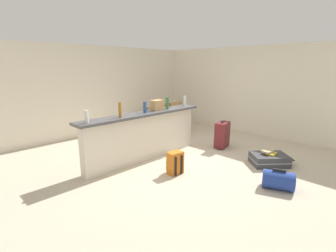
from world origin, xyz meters
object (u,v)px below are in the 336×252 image
Objects in this scene: bottle_blue at (145,107)px; suitcase_upright_maroon at (222,134)px; backpack_orange at (175,163)px; book_stack at (269,152)px; bottle_green at (167,103)px; dining_chair_near_partition at (179,116)px; suitcase_flat_charcoal at (269,159)px; bottle_clear at (185,101)px; dining_table at (166,109)px; bottle_amber at (120,110)px; grocery_bag at (157,105)px; duffel_bag_blue at (278,180)px; bottle_white at (87,117)px.

suitcase_upright_maroon is at bearing -22.78° from bottle_blue.
backpack_orange reaches higher than book_stack.
bottle_green is 0.28× the size of dining_chair_near_partition.
suitcase_upright_maroon reaches higher than suitcase_flat_charcoal.
bottle_green is 1.05× the size of bottle_clear.
bottle_amber is at bearing -150.26° from dining_table.
backpack_orange is at bearing -96.54° from bottle_blue.
bottle_green is (0.64, -0.01, 0.02)m from bottle_blue.
grocery_bag is at bearing 177.41° from bottle_clear.
book_stack is at bearing -81.45° from bottle_clear.
bottle_blue is 0.25× the size of dining_chair_near_partition.
book_stack is (-0.24, -1.27, -0.07)m from suitcase_upright_maroon.
dining_chair_near_partition reaches higher than suitcase_upright_maroon.
duffel_bag_blue is at bearing -121.94° from suitcase_upright_maroon.
bottle_white is at bearing 128.09° from duffel_bag_blue.
bottle_clear is at bearing 1.81° from bottle_amber.
bottle_amber is 0.65m from bottle_blue.
bottle_blue is 1.24m from bottle_clear.
suitcase_flat_charcoal is at bearing -34.59° from bottle_white.
bottle_white is at bearing -163.51° from dining_chair_near_partition.
backpack_orange is at bearing -127.83° from bottle_green.
grocery_bag reaches higher than suitcase_flat_charcoal.
bottle_green is 2.12m from dining_table.
bottle_amber is 1.14× the size of bottle_clear.
suitcase_upright_maroon is (2.43, -0.69, -0.81)m from bottle_amber.
backpack_orange is (-1.35, -0.98, -0.93)m from bottle_clear.
bottle_amber is at bearing -174.49° from grocery_bag.
bottle_white is 0.24× the size of dining_chair_near_partition.
backpack_orange is at bearing -115.63° from grocery_bag.
dining_table is 0.57m from dining_chair_near_partition.
bottle_white reaches higher than suitcase_upright_maroon.
bottle_amber is 3.12m from suitcase_flat_charcoal.
dining_table reaches higher than book_stack.
grocery_bag is (1.69, 0.10, 0.00)m from bottle_white.
bottle_amber reaches higher than bottle_white.
bottle_white is at bearing 145.67° from book_stack.
suitcase_upright_maroon is at bearing -54.21° from bottle_clear.
bottle_clear is 0.45× the size of duffel_bag_blue.
bottle_clear is (1.24, 0.00, 0.01)m from bottle_blue.
dining_table is at bearing 81.58° from book_stack.
bottle_white is 3.61m from suitcase_flat_charcoal.
book_stack is at bearing -98.42° from dining_table.
backpack_orange is at bearing -37.14° from bottle_white.
bottle_clear is at bearing 1.44° from bottle_white.
backpack_orange reaches higher than suitcase_flat_charcoal.
bottle_white is 0.39× the size of duffel_bag_blue.
bottle_amber is 0.51× the size of duffel_bag_blue.
bottle_blue is at bearing -173.75° from grocery_bag.
bottle_clear is 0.92× the size of book_stack.
suitcase_upright_maroon is (0.54, -0.75, -0.80)m from bottle_clear.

